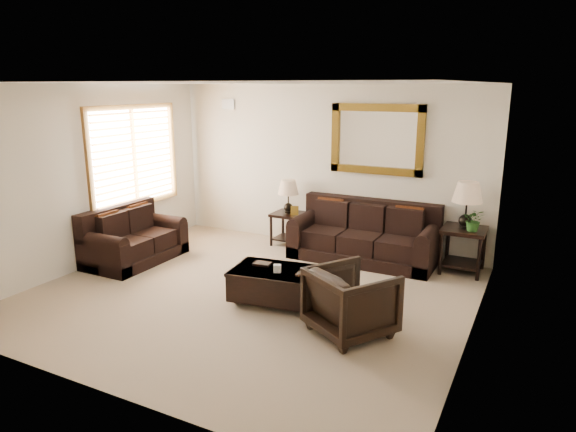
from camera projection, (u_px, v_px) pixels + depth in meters
The scene contains 11 objects.
room at pixel (248, 194), 6.43m from camera, with size 5.51×5.01×2.71m.
window at pixel (135, 156), 8.34m from camera, with size 0.07×1.96×1.66m.
mirror at pixel (376, 139), 8.05m from camera, with size 1.50×0.06×1.10m.
air_vent at pixel (228, 104), 9.16m from camera, with size 0.25×0.02×0.18m, color #999999.
sofa at pixel (364, 239), 8.07m from camera, with size 2.23×0.96×0.91m.
loveseat at pixel (132, 241), 8.00m from camera, with size 0.90×1.51×0.85m.
end_table_left at pixel (288, 203), 8.72m from camera, with size 0.51×0.51×1.13m.
end_table_right at pixel (466, 214), 7.37m from camera, with size 0.61×0.61×1.35m.
coffee_table at pixel (285, 283), 6.39m from camera, with size 1.41×0.89×0.56m.
armchair at pixel (351, 298), 5.60m from camera, with size 0.80×0.75×0.83m, color black.
potted_plant at pixel (474, 223), 7.23m from camera, with size 0.29×0.33×0.25m, color #23501B.
Camera 1 is at (3.32, -5.37, 2.67)m, focal length 32.00 mm.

